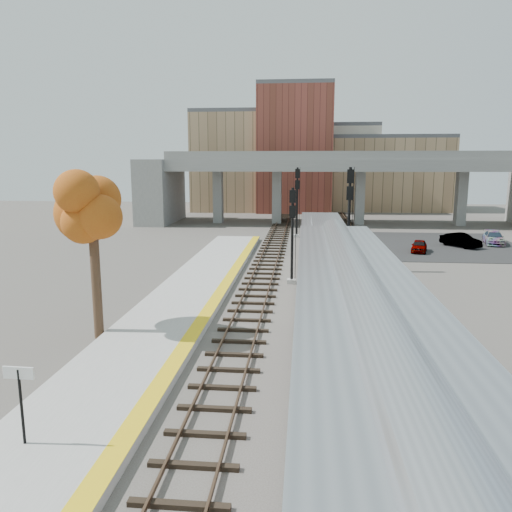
% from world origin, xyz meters
% --- Properties ---
extents(ground, '(160.00, 160.00, 0.00)m').
position_xyz_m(ground, '(0.00, 0.00, 0.00)').
color(ground, '#47423D').
rests_on(ground, ground).
extents(platform, '(4.50, 60.00, 0.35)m').
position_xyz_m(platform, '(-7.25, 0.00, 0.17)').
color(platform, '#9E9E99').
rests_on(platform, ground).
extents(yellow_strip, '(0.70, 60.00, 0.01)m').
position_xyz_m(yellow_strip, '(-5.35, 0.00, 0.35)').
color(yellow_strip, yellow).
rests_on(yellow_strip, platform).
extents(tracks, '(10.70, 95.00, 0.25)m').
position_xyz_m(tracks, '(0.93, 12.50, 0.08)').
color(tracks, black).
rests_on(tracks, ground).
extents(overpass, '(54.00, 12.00, 9.50)m').
position_xyz_m(overpass, '(4.92, 45.00, 5.81)').
color(overpass, slate).
rests_on(overpass, ground).
extents(buildings_far, '(43.00, 21.00, 20.60)m').
position_xyz_m(buildings_far, '(1.26, 66.57, 7.88)').
color(buildings_far, tan).
rests_on(buildings_far, ground).
extents(parking_lot, '(14.00, 18.00, 0.04)m').
position_xyz_m(parking_lot, '(14.00, 28.00, 0.02)').
color(parking_lot, black).
rests_on(parking_lot, ground).
extents(locomotive, '(3.02, 19.05, 4.10)m').
position_xyz_m(locomotive, '(1.00, 10.60, 2.28)').
color(locomotive, '#A8AAB2').
rests_on(locomotive, ground).
extents(coach, '(3.03, 25.00, 5.00)m').
position_xyz_m(coach, '(1.00, -12.00, 2.80)').
color(coach, '#A8AAB2').
rests_on(coach, ground).
extents(signal_mast_near, '(0.60, 0.64, 6.48)m').
position_xyz_m(signal_mast_near, '(-1.10, 10.65, 3.10)').
color(signal_mast_near, '#9E9E99').
rests_on(signal_mast_near, ground).
extents(signal_mast_mid, '(0.60, 0.64, 7.78)m').
position_xyz_m(signal_mast_mid, '(3.00, 15.08, 3.99)').
color(signal_mast_mid, '#9E9E99').
rests_on(signal_mast_mid, ground).
extents(signal_mast_far, '(0.60, 0.64, 7.60)m').
position_xyz_m(signal_mast_far, '(-1.10, 32.25, 3.87)').
color(signal_mast_far, '#9E9E99').
rests_on(signal_mast_far, ground).
extents(station_sign, '(0.90, 0.08, 2.27)m').
position_xyz_m(station_sign, '(-8.04, -10.29, 1.98)').
color(station_sign, black).
rests_on(station_sign, platform).
extents(tree, '(3.60, 3.60, 8.18)m').
position_xyz_m(tree, '(-9.84, -0.83, 6.07)').
color(tree, '#382619').
rests_on(tree, ground).
extents(car_a, '(2.12, 3.49, 1.11)m').
position_xyz_m(car_a, '(10.22, 23.82, 0.59)').
color(car_a, '#99999E').
rests_on(car_a, parking_lot).
extents(car_b, '(3.41, 4.15, 1.33)m').
position_xyz_m(car_b, '(14.84, 27.03, 0.71)').
color(car_b, '#99999E').
rests_on(car_b, parking_lot).
extents(car_c, '(2.65, 4.67, 1.28)m').
position_xyz_m(car_c, '(18.67, 29.11, 0.68)').
color(car_c, '#99999E').
rests_on(car_c, parking_lot).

